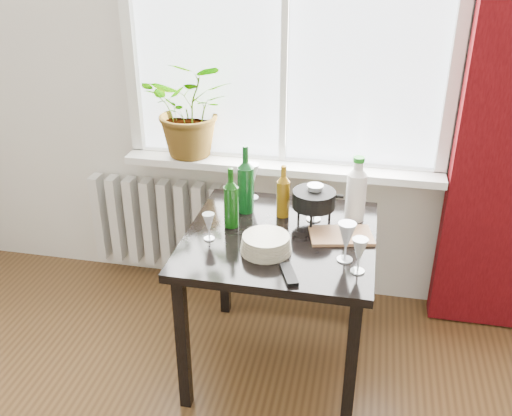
% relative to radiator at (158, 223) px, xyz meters
% --- Properties ---
extents(window, '(1.72, 0.08, 1.62)m').
position_rel_radiator_xyz_m(window, '(0.75, 0.04, 1.22)').
color(window, white).
rests_on(window, ground).
extents(windowsill, '(1.72, 0.20, 0.04)m').
position_rel_radiator_xyz_m(windowsill, '(0.75, -0.03, 0.44)').
color(windowsill, white).
rests_on(windowsill, ground).
extents(radiator, '(0.80, 0.10, 0.55)m').
position_rel_radiator_xyz_m(radiator, '(0.00, 0.00, 0.00)').
color(radiator, silver).
rests_on(radiator, ground).
extents(table, '(0.85, 0.85, 0.74)m').
position_rel_radiator_xyz_m(table, '(0.85, -0.63, 0.27)').
color(table, black).
rests_on(table, ground).
extents(potted_plant, '(0.49, 0.43, 0.54)m').
position_rel_radiator_xyz_m(potted_plant, '(0.26, -0.01, 0.73)').
color(potted_plant, '#1B671F').
rests_on(potted_plant, windowsill).
extents(wine_bottle_left, '(0.09, 0.09, 0.29)m').
position_rel_radiator_xyz_m(wine_bottle_left, '(0.61, -0.59, 0.50)').
color(wine_bottle_left, '#0D400C').
rests_on(wine_bottle_left, table).
extents(wine_bottle_right, '(0.09, 0.09, 0.34)m').
position_rel_radiator_xyz_m(wine_bottle_right, '(0.65, -0.43, 0.53)').
color(wine_bottle_right, '#0C3F16').
rests_on(wine_bottle_right, table).
extents(bottle_amber, '(0.07, 0.07, 0.26)m').
position_rel_radiator_xyz_m(bottle_amber, '(0.83, -0.44, 0.49)').
color(bottle_amber, brown).
rests_on(bottle_amber, table).
extents(cleaning_bottle, '(0.11, 0.11, 0.33)m').
position_rel_radiator_xyz_m(cleaning_bottle, '(1.17, -0.41, 0.52)').
color(cleaning_bottle, white).
rests_on(cleaning_bottle, table).
extents(wineglass_front_right, '(0.10, 0.10, 0.18)m').
position_rel_radiator_xyz_m(wineglass_front_right, '(1.15, -0.79, 0.45)').
color(wineglass_front_right, silver).
rests_on(wineglass_front_right, table).
extents(wineglass_far_right, '(0.07, 0.07, 0.16)m').
position_rel_radiator_xyz_m(wineglass_far_right, '(1.21, -0.87, 0.44)').
color(wineglass_far_right, silver).
rests_on(wineglass_far_right, table).
extents(wineglass_back_center, '(0.10, 0.10, 0.19)m').
position_rel_radiator_xyz_m(wineglass_back_center, '(0.98, -0.45, 0.45)').
color(wineglass_back_center, silver).
rests_on(wineglass_back_center, table).
extents(wineglass_back_left, '(0.08, 0.08, 0.19)m').
position_rel_radiator_xyz_m(wineglass_back_left, '(0.64, -0.28, 0.45)').
color(wineglass_back_left, silver).
rests_on(wineglass_back_left, table).
extents(wineglass_front_left, '(0.07, 0.07, 0.13)m').
position_rel_radiator_xyz_m(wineglass_front_left, '(0.55, -0.73, 0.42)').
color(wineglass_front_left, silver).
rests_on(wineglass_front_left, table).
extents(plate_stack, '(0.24, 0.24, 0.07)m').
position_rel_radiator_xyz_m(plate_stack, '(0.81, -0.78, 0.40)').
color(plate_stack, '#BFB99F').
rests_on(plate_stack, table).
extents(fondue_pot, '(0.26, 0.23, 0.16)m').
position_rel_radiator_xyz_m(fondue_pot, '(0.98, -0.47, 0.44)').
color(fondue_pot, black).
rests_on(fondue_pot, table).
extents(tv_remote, '(0.10, 0.16, 0.02)m').
position_rel_radiator_xyz_m(tv_remote, '(0.94, -0.96, 0.37)').
color(tv_remote, black).
rests_on(tv_remote, table).
extents(cutting_board, '(0.31, 0.23, 0.01)m').
position_rel_radiator_xyz_m(cutting_board, '(1.12, -0.59, 0.37)').
color(cutting_board, '#A37249').
rests_on(cutting_board, table).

